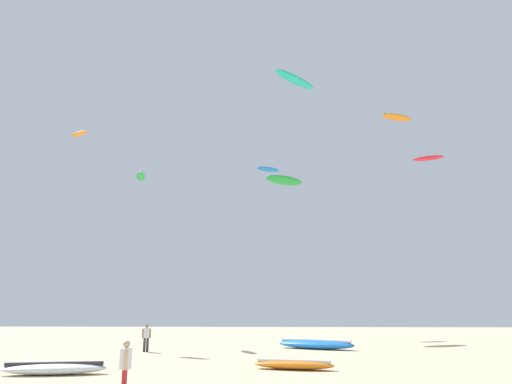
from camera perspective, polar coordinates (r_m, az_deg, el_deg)
name	(u,v)px	position (r m, az deg, el deg)	size (l,w,h in m)	color
person_foreground	(125,364)	(14.63, -15.78, -19.69)	(0.35, 0.49, 1.55)	#B21E23
person_midground	(146,336)	(29.68, -13.33, -16.80)	(0.51, 0.36, 1.59)	#2D2D33
kite_grounded_near	(54,369)	(20.53, -23.56, -19.28)	(4.07, 1.83, 0.48)	white
kite_grounded_mid	(294,365)	(20.64, 4.65, -20.41)	(3.50, 1.64, 0.42)	orange
kite_grounded_far	(315,344)	(31.30, 7.32, -18.06)	(5.27, 3.78, 0.66)	blue
kite_aloft_0	(428,158)	(36.14, 20.41, 3.92)	(2.24, 1.33, 0.33)	red
kite_aloft_1	(141,176)	(40.67, -13.98, 1.87)	(1.65, 2.69, 0.47)	green
kite_aloft_2	(79,134)	(42.38, -20.93, 6.70)	(2.14, 1.71, 0.25)	orange
kite_aloft_3	(295,80)	(31.04, 4.80, 13.60)	(3.26, 3.44, 0.59)	#19B29E
kite_aloft_4	(268,169)	(52.56, 1.49, 2.81)	(2.84, 2.02, 0.54)	blue
kite_aloft_5	(397,117)	(49.08, 16.91, 8.78)	(3.51, 2.26, 0.55)	orange
kite_aloft_6	(284,180)	(45.47, 3.49, 1.45)	(4.09, 3.24, 0.95)	green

